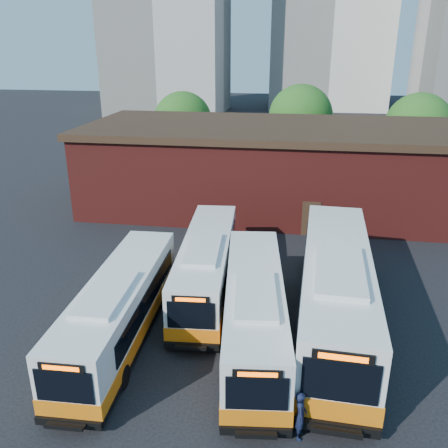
% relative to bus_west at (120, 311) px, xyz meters
% --- Properties ---
extents(ground, '(220.00, 220.00, 0.00)m').
position_rel_bus_west_xyz_m(ground, '(5.33, -0.58, -1.40)').
color(ground, black).
extents(bus_west, '(2.68, 11.40, 3.09)m').
position_rel_bus_west_xyz_m(bus_west, '(0.00, 0.00, 0.00)').
color(bus_west, silver).
rests_on(bus_west, ground).
extents(bus_midwest, '(3.13, 11.44, 3.08)m').
position_rel_bus_west_xyz_m(bus_midwest, '(2.88, 4.79, -0.00)').
color(bus_midwest, silver).
rests_on(bus_midwest, ground).
extents(bus_mideast, '(3.59, 11.69, 3.14)m').
position_rel_bus_west_xyz_m(bus_mideast, '(5.74, 0.66, 0.03)').
color(bus_mideast, silver).
rests_on(bus_mideast, ground).
extents(bus_east, '(3.49, 14.09, 3.81)m').
position_rel_bus_west_xyz_m(bus_east, '(9.20, 2.35, 0.33)').
color(bus_east, silver).
rests_on(bus_east, ground).
extents(transit_worker, '(0.44, 0.66, 1.77)m').
position_rel_bus_west_xyz_m(transit_worker, '(7.74, -4.43, -0.52)').
color(transit_worker, black).
rests_on(transit_worker, ground).
extents(depot_building, '(28.60, 12.60, 6.40)m').
position_rel_bus_west_xyz_m(depot_building, '(5.33, 19.42, 1.86)').
color(depot_building, '#5E1A16').
rests_on(depot_building, ground).
extents(tree_west, '(6.00, 6.00, 7.65)m').
position_rel_bus_west_xyz_m(tree_west, '(-4.67, 31.42, 3.24)').
color(tree_west, '#382314').
rests_on(tree_west, ground).
extents(tree_mid, '(6.56, 6.56, 8.36)m').
position_rel_bus_west_xyz_m(tree_mid, '(7.33, 33.42, 3.68)').
color(tree_mid, '#382314').
rests_on(tree_mid, ground).
extents(tree_east, '(6.24, 6.24, 7.96)m').
position_rel_bus_west_xyz_m(tree_east, '(18.33, 30.42, 3.43)').
color(tree_east, '#382314').
rests_on(tree_east, ground).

